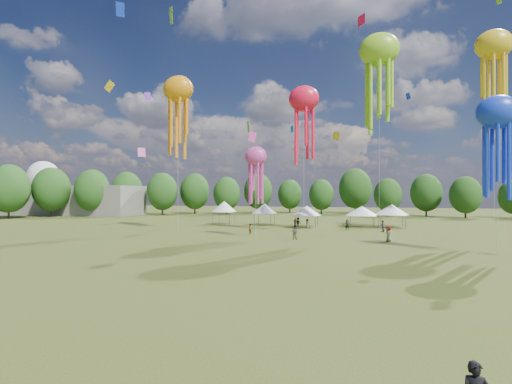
# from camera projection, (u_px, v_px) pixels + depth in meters

# --- Properties ---
(ground) EXTENTS (300.00, 300.00, 0.00)m
(ground) POSITION_uv_depth(u_px,v_px,m) (224.00, 345.00, 14.06)
(ground) COLOR #384416
(ground) RESTS_ON ground
(spectator_near) EXTENTS (1.05, 0.93, 1.79)m
(spectator_near) POSITION_uv_depth(u_px,v_px,m) (295.00, 232.00, 46.89)
(spectator_near) COLOR gray
(spectator_near) RESTS_ON ground
(spectators_far) EXTENTS (19.39, 17.27, 1.85)m
(spectators_far) POSITION_uv_depth(u_px,v_px,m) (333.00, 226.00, 57.38)
(spectators_far) COLOR gray
(spectators_far) RESTS_ON ground
(festival_tents) EXTENTS (35.81, 8.93, 4.45)m
(festival_tents) POSITION_uv_depth(u_px,v_px,m) (316.00, 209.00, 66.27)
(festival_tents) COLOR #47474C
(festival_tents) RESTS_ON ground
(show_kites) EXTENTS (51.28, 23.57, 29.59)m
(show_kites) POSITION_uv_depth(u_px,v_px,m) (349.00, 91.00, 51.43)
(show_kites) COLOR #FF1639
(show_kites) RESTS_ON ground
(small_kites) EXTENTS (72.55, 48.97, 44.28)m
(small_kites) POSITION_uv_depth(u_px,v_px,m) (297.00, 42.00, 56.38)
(small_kites) COLOR #FF1639
(small_kites) RESTS_ON ground
(treeline) EXTENTS (201.57, 95.24, 13.43)m
(treeline) POSITION_uv_depth(u_px,v_px,m) (311.00, 190.00, 75.43)
(treeline) COLOR #38281C
(treeline) RESTS_ON ground
(hangar) EXTENTS (40.00, 12.00, 8.00)m
(hangar) POSITION_uv_depth(u_px,v_px,m) (72.00, 200.00, 102.47)
(hangar) COLOR gray
(hangar) RESTS_ON ground
(radome) EXTENTS (9.00, 9.00, 16.00)m
(radome) POSITION_uv_depth(u_px,v_px,m) (44.00, 180.00, 112.49)
(radome) COLOR white
(radome) RESTS_ON ground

